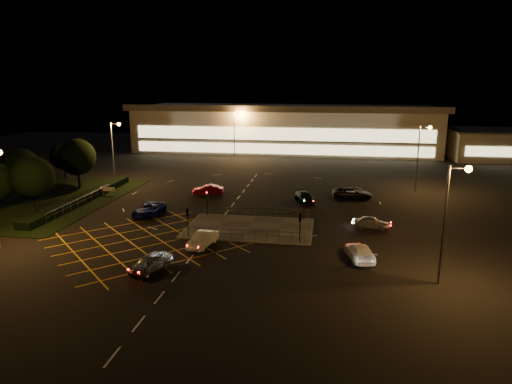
# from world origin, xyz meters

# --- Properties ---
(ground) EXTENTS (180.00, 180.00, 0.00)m
(ground) POSITION_xyz_m (0.00, 0.00, 0.00)
(ground) COLOR black
(ground) RESTS_ON ground
(pedestrian_island) EXTENTS (14.00, 9.00, 0.12)m
(pedestrian_island) POSITION_xyz_m (2.00, -2.00, 0.06)
(pedestrian_island) COLOR #4C4944
(pedestrian_island) RESTS_ON ground
(grass_verge) EXTENTS (18.00, 30.00, 0.08)m
(grass_verge) POSITION_xyz_m (-28.00, 6.00, 0.04)
(grass_verge) COLOR black
(grass_verge) RESTS_ON ground
(hedge) EXTENTS (2.00, 26.00, 1.00)m
(hedge) POSITION_xyz_m (-23.00, 6.00, 0.50)
(hedge) COLOR black
(hedge) RESTS_ON ground
(supermarket) EXTENTS (72.00, 26.50, 10.50)m
(supermarket) POSITION_xyz_m (0.00, 61.95, 5.31)
(supermarket) COLOR beige
(supermarket) RESTS_ON ground
(retail_unit_a) EXTENTS (18.80, 14.80, 6.35)m
(retail_unit_a) POSITION_xyz_m (46.00, 53.97, 3.21)
(retail_unit_a) COLOR beige
(retail_unit_a) RESTS_ON ground
(streetlight_se) EXTENTS (1.78, 0.56, 10.03)m
(streetlight_se) POSITION_xyz_m (20.44, -14.00, 6.56)
(streetlight_se) COLOR slate
(streetlight_se) RESTS_ON ground
(streetlight_nw) EXTENTS (1.78, 0.56, 10.03)m
(streetlight_nw) POSITION_xyz_m (-23.56, 18.00, 6.56)
(streetlight_nw) COLOR slate
(streetlight_nw) RESTS_ON ground
(streetlight_ne) EXTENTS (1.78, 0.56, 10.03)m
(streetlight_ne) POSITION_xyz_m (24.44, 20.00, 6.56)
(streetlight_ne) COLOR slate
(streetlight_ne) RESTS_ON ground
(streetlight_far_left) EXTENTS (1.78, 0.56, 10.03)m
(streetlight_far_left) POSITION_xyz_m (-9.56, 48.00, 6.56)
(streetlight_far_left) COLOR slate
(streetlight_far_left) RESTS_ON ground
(streetlight_far_right) EXTENTS (1.78, 0.56, 10.03)m
(streetlight_far_right) POSITION_xyz_m (30.44, 50.00, 6.56)
(streetlight_far_right) COLOR slate
(streetlight_far_right) RESTS_ON ground
(signal_sw) EXTENTS (0.28, 0.30, 3.15)m
(signal_sw) POSITION_xyz_m (-4.00, -5.99, 2.37)
(signal_sw) COLOR black
(signal_sw) RESTS_ON pedestrian_island
(signal_se) EXTENTS (0.28, 0.30, 3.15)m
(signal_se) POSITION_xyz_m (8.00, -5.99, 2.37)
(signal_se) COLOR black
(signal_se) RESTS_ON pedestrian_island
(signal_nw) EXTENTS (0.28, 0.30, 3.15)m
(signal_nw) POSITION_xyz_m (-4.00, 1.99, 2.37)
(signal_nw) COLOR black
(signal_nw) RESTS_ON pedestrian_island
(signal_ne) EXTENTS (0.28, 0.30, 3.15)m
(signal_ne) POSITION_xyz_m (8.00, 1.99, 2.37)
(signal_ne) COLOR black
(signal_ne) RESTS_ON pedestrian_island
(tree_b) EXTENTS (5.40, 5.40, 7.35)m
(tree_b) POSITION_xyz_m (-32.00, 6.00, 4.64)
(tree_b) COLOR black
(tree_b) RESTS_ON ground
(tree_c) EXTENTS (5.76, 5.76, 7.84)m
(tree_c) POSITION_xyz_m (-28.00, 14.00, 4.95)
(tree_c) COLOR black
(tree_c) RESTS_ON ground
(tree_d) EXTENTS (4.68, 4.68, 6.37)m
(tree_d) POSITION_xyz_m (-34.00, 20.00, 4.02)
(tree_d) COLOR black
(tree_d) RESTS_ON ground
(tree_e) EXTENTS (5.40, 5.40, 7.35)m
(tree_e) POSITION_xyz_m (-26.00, 0.00, 4.64)
(tree_e) COLOR black
(tree_e) RESTS_ON ground
(car_near_silver) EXTENTS (3.34, 4.82, 1.52)m
(car_near_silver) POSITION_xyz_m (-4.63, -15.05, 0.76)
(car_near_silver) COLOR #A8ACAF
(car_near_silver) RESTS_ON ground
(car_queue_white) EXTENTS (2.43, 4.67, 1.47)m
(car_queue_white) POSITION_xyz_m (-1.72, -8.42, 0.73)
(car_queue_white) COLOR white
(car_queue_white) RESTS_ON ground
(car_left_blue) EXTENTS (3.10, 5.78, 1.54)m
(car_left_blue) POSITION_xyz_m (-11.33, 1.25, 0.77)
(car_left_blue) COLOR #0C114D
(car_left_blue) RESTS_ON ground
(car_far_dkgrey) EXTENTS (3.47, 5.18, 1.40)m
(car_far_dkgrey) POSITION_xyz_m (7.61, 10.72, 0.70)
(car_far_dkgrey) COLOR black
(car_far_dkgrey) RESTS_ON ground
(car_right_silver) EXTENTS (4.19, 2.17, 1.36)m
(car_right_silver) POSITION_xyz_m (15.82, 0.35, 0.68)
(car_right_silver) COLOR silver
(car_right_silver) RESTS_ON ground
(car_circ_red) EXTENTS (4.71, 2.33, 1.49)m
(car_circ_red) POSITION_xyz_m (-6.77, 12.85, 0.74)
(car_circ_red) COLOR maroon
(car_circ_red) RESTS_ON ground
(car_east_grey) EXTENTS (5.72, 2.83, 1.56)m
(car_east_grey) POSITION_xyz_m (14.22, 13.91, 0.78)
(car_east_grey) COLOR black
(car_east_grey) RESTS_ON ground
(car_approach_white) EXTENTS (3.12, 5.42, 1.48)m
(car_approach_white) POSITION_xyz_m (13.86, -9.47, 0.74)
(car_approach_white) COLOR silver
(car_approach_white) RESTS_ON ground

